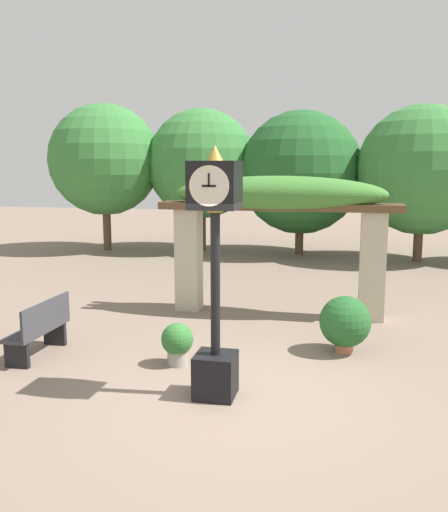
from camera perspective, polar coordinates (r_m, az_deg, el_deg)
The scene contains 7 objects.
ground_plane at distance 7.26m, azimuth 1.48°, elevation -14.39°, with size 60.00×60.00×0.00m, color #7F6B5B.
pedestal_clock at distance 6.73m, azimuth -0.92°, elevation -1.10°, with size 0.58×0.63×3.19m.
pergola at distance 10.69m, azimuth 5.72°, elevation 4.84°, with size 4.74×1.08×2.76m.
potted_plant_near_left at distance 8.18m, azimuth -4.94°, elevation -9.00°, with size 0.48×0.48×0.64m.
potted_plant_near_right at distance 8.84m, azimuth 12.63°, elevation -6.82°, with size 0.81×0.81×0.92m.
park_bench at distance 8.98m, azimuth -18.82°, elevation -7.33°, with size 0.42×1.35×0.89m.
tree_line at distance 18.24m, azimuth 5.97°, elevation 9.23°, with size 17.59×4.69×5.12m.
Camera 1 is at (1.27, -6.53, 2.91)m, focal length 38.00 mm.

